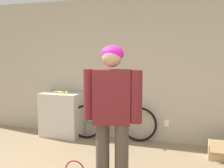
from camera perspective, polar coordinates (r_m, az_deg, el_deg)
name	(u,v)px	position (r m, az deg, el deg)	size (l,w,h in m)	color
wall_back	(137,69)	(4.79, 5.54, 3.18)	(8.00, 0.07, 2.60)	#B7AD99
side_shelf	(61,115)	(5.17, -10.97, -6.55)	(0.76, 0.44, 0.84)	beige
person	(112,108)	(2.94, 0.01, -5.33)	(0.68, 0.31, 1.68)	#4C4238
bicycle	(112,122)	(4.85, -0.03, -8.19)	(1.63, 0.46, 0.71)	black
banana	(61,92)	(5.08, -11.03, -1.74)	(0.33, 0.09, 0.04)	#EAD64C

